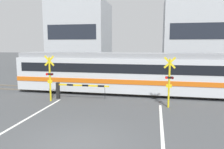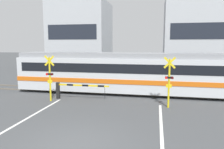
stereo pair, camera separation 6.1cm
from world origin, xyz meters
The scene contains 13 objects.
ground_plane centered at (0.00, 0.00, 0.00)m, with size 160.00×160.00×0.00m, color #444749.
rail_track_near centered at (0.00, 8.27, 0.04)m, with size 50.00×0.10×0.08m.
rail_track_far centered at (0.00, 9.70, 0.04)m, with size 50.00×0.10×0.08m.
road_stripe_left centered at (-3.27, 1.00, 0.00)m, with size 0.14×10.00×0.01m.
road_stripe_right centered at (3.27, 1.00, 0.00)m, with size 0.14×10.00×0.01m.
commuter_train centered at (3.23, 8.98, 1.62)m, with size 21.34×2.95×3.03m.
crossing_barrier_near centered at (-2.60, 6.30, 0.76)m, with size 3.65×0.20×1.10m.
crossing_barrier_far centered at (2.60, 12.22, 0.76)m, with size 3.65×0.20×1.10m.
crossing_signal_left centered at (-3.72, 5.62, 1.63)m, with size 0.68×0.15×2.96m.
crossing_signal_right centered at (3.72, 5.62, 1.63)m, with size 0.68×0.15×2.96m.
pedestrian centered at (0.05, 15.22, 0.93)m, with size 0.38×0.22×1.63m.
building_left_of_street centered at (-7.79, 23.20, 4.75)m, with size 7.85×7.03×9.49m.
building_right_of_street centered at (7.52, 23.20, 4.69)m, with size 7.31×7.03×9.39m.
Camera 2 is at (2.98, -7.16, 3.67)m, focal length 35.00 mm.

